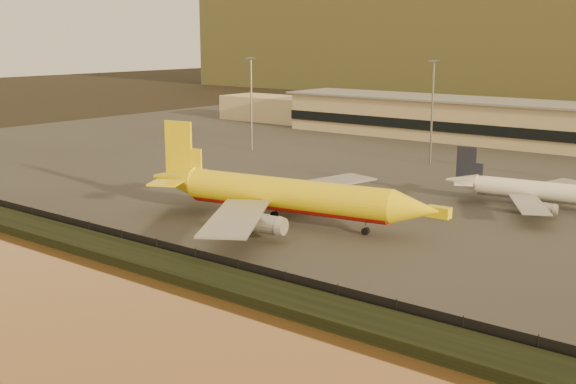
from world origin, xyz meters
name	(u,v)px	position (x,y,z in m)	size (l,w,h in m)	color
ground	(247,243)	(0.00, 0.00, 0.00)	(900.00, 900.00, 0.00)	black
embankment	(164,265)	(0.00, -17.00, 0.70)	(320.00, 7.00, 1.40)	black
tarmac	(492,161)	(0.00, 95.00, 0.10)	(320.00, 220.00, 0.20)	#2D2D2D
perimeter_fence	(185,254)	(0.00, -13.00, 1.30)	(300.00, 0.05, 2.20)	black
terminal_building	(488,122)	(-14.52, 125.55, 6.25)	(202.00, 25.00, 12.60)	#C4AF88
apron_light_masts	(526,110)	(15.00, 75.00, 15.70)	(152.20, 12.20, 25.40)	slate
dhl_cargo_jet	(282,195)	(-2.71, 12.15, 5.05)	(54.30, 52.54, 16.25)	yellow
white_narrowbody_jet	(541,192)	(28.03, 50.24, 3.31)	(36.29, 35.13, 10.43)	white
gse_vehicle_yellow	(439,212)	(16.42, 32.22, 1.17)	(4.30, 1.93, 1.93)	yellow
gse_vehicle_white	(259,184)	(-24.97, 32.19, 0.98)	(3.47, 1.56, 1.56)	white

